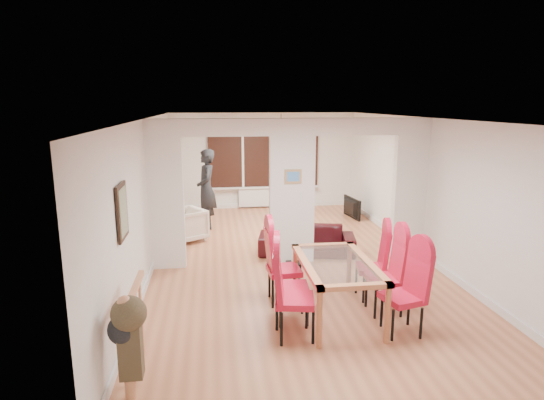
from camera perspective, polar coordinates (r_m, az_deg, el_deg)
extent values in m
cube|color=#B9714A|center=(8.44, 2.43, -7.71)|extent=(5.00, 9.00, 0.01)
cube|color=white|center=(8.09, 2.52, 0.98)|extent=(5.00, 0.18, 2.60)
cube|color=black|center=(12.41, -1.05, 5.82)|extent=(3.00, 0.08, 1.80)
cube|color=white|center=(12.56, -1.01, 0.35)|extent=(1.40, 0.08, 0.50)
sphere|color=orange|center=(11.27, 1.13, 8.50)|extent=(0.36, 0.36, 0.36)
cube|color=gray|center=(5.67, -18.30, -1.38)|extent=(0.04, 0.52, 0.67)
cube|color=#4C8CD8|center=(7.95, 2.66, 2.97)|extent=(0.30, 0.03, 0.25)
imported|color=black|center=(8.80, 4.38, -5.07)|extent=(1.93, 1.06, 0.53)
imported|color=silver|center=(9.73, -10.87, -3.10)|extent=(1.03, 1.03, 0.69)
imported|color=black|center=(10.53, -8.22, 1.36)|extent=(0.71, 0.51, 1.84)
imported|color=black|center=(11.65, 9.60, -0.96)|extent=(0.90, 0.25, 0.52)
cylinder|color=#143F19|center=(11.09, 2.31, -1.04)|extent=(0.07, 0.07, 0.27)
imported|color=#341811|center=(11.20, 3.25, -1.48)|extent=(0.22, 0.22, 0.05)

